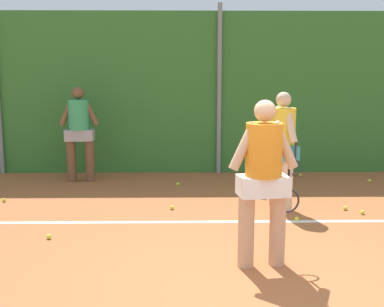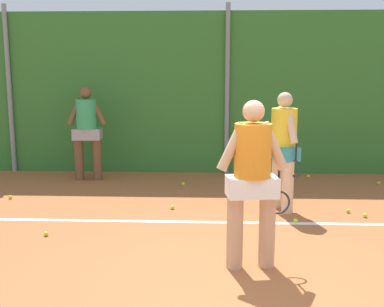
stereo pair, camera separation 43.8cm
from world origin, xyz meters
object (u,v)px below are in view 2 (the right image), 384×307
at_px(player_midcourt, 284,145).
at_px(tennis_ball_4, 348,211).
at_px(tennis_ball_6, 240,212).
at_px(player_backcourt_far, 87,128).
at_px(tennis_ball_1, 308,176).
at_px(tennis_ball_7, 46,234).
at_px(tennis_ball_8, 183,184).
at_px(tennis_ball_3, 296,221).
at_px(tennis_ball_0, 365,215).
at_px(tennis_ball_2, 10,197).
at_px(player_foreground_near, 252,176).
at_px(tennis_ball_11, 379,183).
at_px(tennis_ball_5, 172,207).

height_order(player_midcourt, tennis_ball_4, player_midcourt).
xyz_separation_m(player_midcourt, tennis_ball_6, (-0.69, -0.30, -1.03)).
height_order(player_backcourt_far, tennis_ball_4, player_backcourt_far).
xyz_separation_m(tennis_ball_1, tennis_ball_7, (-4.30, -3.75, 0.00)).
bearing_deg(tennis_ball_4, tennis_ball_1, 93.24).
relative_size(player_midcourt, tennis_ball_8, 28.79).
bearing_deg(tennis_ball_3, tennis_ball_4, 30.57).
xyz_separation_m(tennis_ball_0, tennis_ball_3, (-1.11, -0.31, 0.00)).
relative_size(player_midcourt, tennis_ball_2, 28.79).
height_order(player_foreground_near, player_backcourt_far, player_foreground_near).
height_order(player_midcourt, tennis_ball_1, player_midcourt).
bearing_deg(tennis_ball_7, tennis_ball_2, 124.91).
relative_size(player_backcourt_far, tennis_ball_4, 29.02).
relative_size(tennis_ball_1, tennis_ball_4, 1.00).
distance_m(player_midcourt, player_backcourt_far, 4.17).
relative_size(player_foreground_near, tennis_ball_2, 29.15).
bearing_deg(player_foreground_near, tennis_ball_3, 55.33).
distance_m(tennis_ball_0, tennis_ball_2, 5.97).
xyz_separation_m(player_foreground_near, tennis_ball_7, (-2.72, 0.91, -1.05)).
height_order(player_foreground_near, tennis_ball_8, player_foreground_near).
xyz_separation_m(player_foreground_near, tennis_ball_6, (-0.00, 2.03, -1.05)).
xyz_separation_m(tennis_ball_7, tennis_ball_11, (5.56, 3.18, 0.00)).
bearing_deg(tennis_ball_1, tennis_ball_8, -162.82).
bearing_deg(tennis_ball_3, tennis_ball_7, -168.40).
xyz_separation_m(player_foreground_near, tennis_ball_1, (1.57, 4.67, -1.05)).
bearing_deg(player_backcourt_far, tennis_ball_11, -4.50).
distance_m(tennis_ball_2, tennis_ball_6, 4.06).
distance_m(player_midcourt, tennis_ball_1, 2.70).
height_order(tennis_ball_0, tennis_ball_5, same).
bearing_deg(tennis_ball_8, tennis_ball_7, -119.95).
height_order(player_foreground_near, tennis_ball_5, player_foreground_near).
height_order(player_foreground_near, tennis_ball_4, player_foreground_near).
xyz_separation_m(tennis_ball_3, tennis_ball_8, (-1.82, 2.23, 0.00)).
height_order(player_foreground_near, tennis_ball_6, player_foreground_near).
relative_size(tennis_ball_3, tennis_ball_7, 1.00).
height_order(player_foreground_near, tennis_ball_1, player_foreground_near).
distance_m(tennis_ball_5, tennis_ball_8, 1.61).
relative_size(tennis_ball_0, tennis_ball_11, 1.00).
distance_m(player_foreground_near, tennis_ball_2, 4.97).
distance_m(player_foreground_near, tennis_ball_4, 2.96).
bearing_deg(tennis_ball_1, tennis_ball_3, -104.38).
bearing_deg(tennis_ball_7, tennis_ball_3, 11.60).
bearing_deg(tennis_ball_2, player_midcourt, -5.15).
xyz_separation_m(player_midcourt, tennis_ball_2, (-4.69, 0.42, -1.03)).
relative_size(player_midcourt, tennis_ball_6, 28.79).
bearing_deg(tennis_ball_0, tennis_ball_2, 172.27).
xyz_separation_m(tennis_ball_5, tennis_ball_8, (0.08, 1.61, 0.00)).
height_order(tennis_ball_1, tennis_ball_4, same).
relative_size(tennis_ball_0, tennis_ball_1, 1.00).
bearing_deg(tennis_ball_4, player_midcourt, 171.64).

